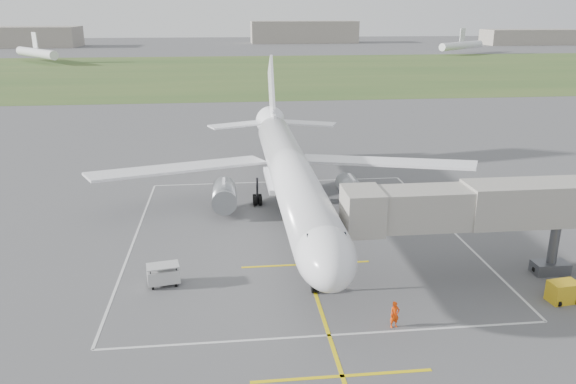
{
  "coord_description": "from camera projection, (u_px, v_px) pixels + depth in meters",
  "views": [
    {
      "loc": [
        -5.77,
        -49.24,
        18.95
      ],
      "look_at": [
        -0.73,
        -4.0,
        4.0
      ],
      "focal_mm": 35.0,
      "sensor_mm": 36.0,
      "label": 1
    }
  ],
  "objects": [
    {
      "name": "ground",
      "position": [
        291.0,
        219.0,
        53.01
      ],
      "size": [
        700.0,
        700.0,
        0.0
      ],
      "primitive_type": "plane",
      "color": "#4E4E50",
      "rests_on": "ground"
    },
    {
      "name": "grass_strip",
      "position": [
        243.0,
        72.0,
        175.76
      ],
      "size": [
        700.0,
        120.0,
        0.02
      ],
      "primitive_type": "cube",
      "color": "#355324",
      "rests_on": "ground"
    },
    {
      "name": "apron_markings",
      "position": [
        299.0,
        243.0,
        47.51
      ],
      "size": [
        28.2,
        60.0,
        0.01
      ],
      "color": "yellow",
      "rests_on": "ground"
    },
    {
      "name": "airliner",
      "position": [
        290.0,
        172.0,
        52.35
      ],
      "size": [
        38.93,
        46.75,
        13.52
      ],
      "color": "white",
      "rests_on": "ground"
    },
    {
      "name": "jet_bridge",
      "position": [
        529.0,
        215.0,
        40.44
      ],
      "size": [
        23.4,
        5.0,
        7.2
      ],
      "color": "gray",
      "rests_on": "ground"
    },
    {
      "name": "gpu_unit",
      "position": [
        563.0,
        292.0,
        37.87
      ],
      "size": [
        2.06,
        1.57,
        1.44
      ],
      "rotation": [
        0.0,
        0.0,
        0.12
      ],
      "color": "gold",
      "rests_on": "ground"
    },
    {
      "name": "baggage_cart",
      "position": [
        163.0,
        275.0,
        40.11
      ],
      "size": [
        2.46,
        1.73,
        1.57
      ],
      "rotation": [
        0.0,
        0.0,
        0.18
      ],
      "color": "#B8B8B8",
      "rests_on": "ground"
    },
    {
      "name": "ramp_worker_nose",
      "position": [
        395.0,
        315.0,
        34.77
      ],
      "size": [
        0.71,
        0.55,
        1.74
      ],
      "primitive_type": "imported",
      "rotation": [
        0.0,
        0.0,
        0.23
      ],
      "color": "#FF4308",
      "rests_on": "ground"
    },
    {
      "name": "ramp_worker_wing",
      "position": [
        231.0,
        202.0,
        55.1
      ],
      "size": [
        0.99,
        0.97,
        1.6
      ],
      "primitive_type": "imported",
      "rotation": [
        0.0,
        0.0,
        2.44
      ],
      "color": "#ED5C07",
      "rests_on": "ground"
    },
    {
      "name": "distant_hangars",
      "position": [
        204.0,
        35.0,
        300.1
      ],
      "size": [
        345.0,
        49.0,
        12.0
      ],
      "color": "gray",
      "rests_on": "ground"
    },
    {
      "name": "distant_aircraft",
      "position": [
        268.0,
        49.0,
        222.87
      ],
      "size": [
        194.6,
        48.49,
        8.85
      ],
      "color": "white",
      "rests_on": "ground"
    }
  ]
}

